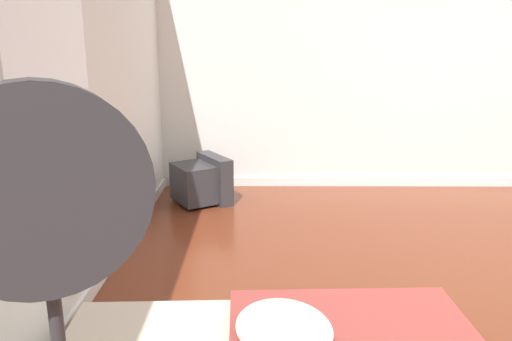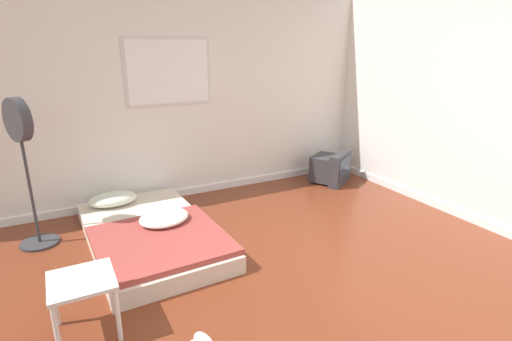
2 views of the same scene
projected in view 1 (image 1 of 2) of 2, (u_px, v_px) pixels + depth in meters
The scene contains 4 objects.
wall_back at pixel (59, 82), 2.58m from camera, with size 7.38×0.08×2.60m.
wall_right at pixel (446, 62), 5.00m from camera, with size 0.08×8.17×2.60m.
crt_tv at pixel (202, 181), 4.72m from camera, with size 0.64×0.63×0.44m.
standing_fan at pixel (55, 307), 0.97m from camera, with size 0.36×0.40×1.44m.
Camera 1 is at (-2.61, 1.88, 1.50)m, focal length 35.00 mm.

